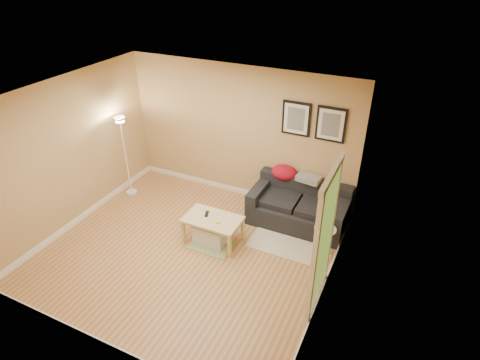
{
  "coord_description": "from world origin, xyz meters",
  "views": [
    {
      "loc": [
        2.94,
        -4.19,
        4.35
      ],
      "look_at": [
        0.55,
        0.85,
        1.05
      ],
      "focal_mm": 29.79,
      "sensor_mm": 36.0,
      "label": 1
    }
  ],
  "objects_px": {
    "sofa": "(299,205)",
    "coffee_table": "(213,230)",
    "storage_bin": "(211,233)",
    "side_table": "(324,242)",
    "book_stack": "(326,227)",
    "floor_lamp": "(126,159)"
  },
  "relations": [
    {
      "from": "sofa",
      "to": "side_table",
      "type": "xyz_separation_m",
      "value": [
        0.64,
        -0.66,
        -0.11
      ]
    },
    {
      "from": "sofa",
      "to": "side_table",
      "type": "relative_size",
      "value": 3.21
    },
    {
      "from": "storage_bin",
      "to": "coffee_table",
      "type": "bearing_deg",
      "value": 23.64
    },
    {
      "from": "storage_bin",
      "to": "floor_lamp",
      "type": "xyz_separation_m",
      "value": [
        -2.23,
        0.65,
        0.6
      ]
    },
    {
      "from": "coffee_table",
      "to": "storage_bin",
      "type": "bearing_deg",
      "value": -175.85
    },
    {
      "from": "sofa",
      "to": "book_stack",
      "type": "height_order",
      "value": "sofa"
    },
    {
      "from": "side_table",
      "to": "floor_lamp",
      "type": "xyz_separation_m",
      "value": [
        -4.02,
        0.19,
        0.51
      ]
    },
    {
      "from": "book_stack",
      "to": "floor_lamp",
      "type": "relative_size",
      "value": 0.14
    },
    {
      "from": "storage_bin",
      "to": "floor_lamp",
      "type": "distance_m",
      "value": 2.4
    },
    {
      "from": "sofa",
      "to": "floor_lamp",
      "type": "bearing_deg",
      "value": -172.09
    },
    {
      "from": "sofa",
      "to": "book_stack",
      "type": "bearing_deg",
      "value": -46.21
    },
    {
      "from": "sofa",
      "to": "coffee_table",
      "type": "height_order",
      "value": "sofa"
    },
    {
      "from": "coffee_table",
      "to": "book_stack",
      "type": "relative_size",
      "value": 4.17
    },
    {
      "from": "storage_bin",
      "to": "floor_lamp",
      "type": "bearing_deg",
      "value": 163.71
    },
    {
      "from": "book_stack",
      "to": "floor_lamp",
      "type": "bearing_deg",
      "value": -161.62
    },
    {
      "from": "coffee_table",
      "to": "book_stack",
      "type": "distance_m",
      "value": 1.86
    },
    {
      "from": "coffee_table",
      "to": "side_table",
      "type": "relative_size",
      "value": 1.77
    },
    {
      "from": "sofa",
      "to": "side_table",
      "type": "height_order",
      "value": "sofa"
    },
    {
      "from": "sofa",
      "to": "coffee_table",
      "type": "distance_m",
      "value": 1.59
    },
    {
      "from": "side_table",
      "to": "coffee_table",
      "type": "bearing_deg",
      "value": -165.85
    },
    {
      "from": "coffee_table",
      "to": "storage_bin",
      "type": "relative_size",
      "value": 1.7
    },
    {
      "from": "storage_bin",
      "to": "book_stack",
      "type": "relative_size",
      "value": 2.46
    }
  ]
}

